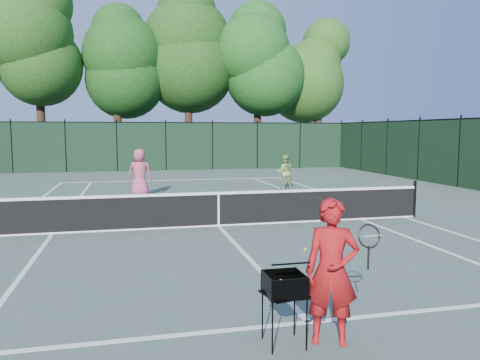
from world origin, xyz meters
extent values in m
plane|color=#49594D|center=(0.00, 0.00, 0.00)|extent=(90.00, 90.00, 0.00)
cube|color=white|center=(5.49, 0.00, 0.00)|extent=(0.10, 23.77, 0.01)
cube|color=white|center=(-4.12, 0.00, 0.00)|extent=(0.10, 23.77, 0.01)
cube|color=white|center=(4.12, 0.00, 0.00)|extent=(0.10, 23.77, 0.01)
cube|color=white|center=(0.00, 11.88, 0.00)|extent=(10.97, 0.10, 0.01)
cube|color=white|center=(0.00, -6.40, 0.00)|extent=(8.23, 0.10, 0.01)
cube|color=white|center=(0.00, 6.40, 0.00)|extent=(8.23, 0.10, 0.01)
cube|color=white|center=(0.00, 0.00, 0.00)|extent=(0.10, 12.80, 0.01)
cube|color=black|center=(0.00, 0.00, 0.46)|extent=(11.60, 0.03, 0.85)
cube|color=white|center=(0.00, 0.00, 0.88)|extent=(11.60, 0.05, 0.07)
cube|color=white|center=(0.00, 0.00, 0.02)|extent=(11.60, 0.05, 0.04)
cube|color=white|center=(0.00, 0.00, 0.46)|extent=(0.05, 0.04, 0.91)
cylinder|color=black|center=(5.80, 0.00, 0.53)|extent=(0.09, 0.09, 1.06)
cube|color=black|center=(0.00, 18.00, 1.50)|extent=(24.00, 0.05, 3.00)
cylinder|color=black|center=(-8.00, 22.00, 2.40)|extent=(0.56, 0.56, 4.80)
ellipsoid|color=#1A4313|center=(-8.00, 22.00, 8.71)|extent=(6.80, 6.80, 10.54)
cylinder|color=black|center=(-3.00, 21.80, 2.15)|extent=(0.56, 0.56, 4.30)
ellipsoid|color=#123F12|center=(-3.00, 21.80, 7.75)|extent=(6.00, 6.00, 9.30)
cylinder|color=black|center=(2.00, 22.30, 2.50)|extent=(0.56, 0.56, 5.00)
ellipsoid|color=#173F12|center=(2.00, 22.30, 9.03)|extent=(7.00, 7.00, 10.85)
cylinder|color=black|center=(7.00, 21.60, 2.30)|extent=(0.56, 0.56, 4.60)
ellipsoid|color=#154A16|center=(7.00, 21.60, 8.16)|extent=(6.20, 6.20, 9.61)
cylinder|color=black|center=(12.00, 22.10, 2.20)|extent=(0.56, 0.56, 4.40)
ellipsoid|color=#214D16|center=(12.00, 22.10, 7.74)|extent=(5.80, 5.80, 8.99)
imported|color=#A61315|center=(0.03, -7.00, 0.86)|extent=(0.74, 0.62, 1.72)
cylinder|color=black|center=(0.58, -6.85, 0.95)|extent=(0.03, 0.03, 0.30)
torus|color=black|center=(0.58, -6.85, 1.22)|extent=(0.30, 0.10, 0.30)
imported|color=#C7466A|center=(-1.88, 6.06, 0.92)|extent=(0.98, 0.73, 1.83)
imported|color=#89AE57|center=(4.20, 7.01, 0.74)|extent=(0.83, 0.71, 1.49)
cylinder|color=black|center=(-0.73, -7.13, 0.30)|extent=(0.02, 0.02, 0.60)
cylinder|color=black|center=(-0.32, -7.13, 0.30)|extent=(0.02, 0.02, 0.60)
cylinder|color=black|center=(-0.73, -6.73, 0.30)|extent=(0.02, 0.02, 0.60)
cylinder|color=black|center=(-0.32, -6.73, 0.30)|extent=(0.02, 0.02, 0.60)
cube|color=black|center=(-0.53, -6.93, 0.73)|extent=(0.53, 0.53, 0.25)
sphere|color=#C8D02A|center=(-0.53, -6.93, 0.65)|extent=(0.07, 0.07, 0.07)
sphere|color=#C8D02A|center=(-0.53, -6.93, 0.65)|extent=(0.07, 0.07, 0.07)
sphere|color=#C8D02A|center=(-0.53, -6.93, 0.65)|extent=(0.07, 0.07, 0.07)
sphere|color=#C8D02A|center=(-0.53, -6.93, 0.65)|extent=(0.07, 0.07, 0.07)
sphere|color=#C8D02A|center=(-0.53, -6.93, 0.65)|extent=(0.07, 0.07, 0.07)
sphere|color=#C8D02A|center=(-0.53, -6.93, 0.65)|extent=(0.07, 0.07, 0.07)
sphere|color=#C8D02A|center=(-0.53, -6.93, 0.65)|extent=(0.07, 0.07, 0.07)
sphere|color=#C8D02A|center=(-0.53, -6.93, 0.65)|extent=(0.07, 0.07, 0.07)
sphere|color=#C8D02A|center=(-0.53, -6.93, 0.65)|extent=(0.07, 0.07, 0.07)
sphere|color=#C8D02A|center=(-0.53, -6.93, 0.65)|extent=(0.07, 0.07, 0.07)
sphere|color=#C8D02A|center=(-0.53, -6.93, 0.65)|extent=(0.07, 0.07, 0.07)
sphere|color=#C8D02A|center=(-0.53, -6.93, 0.65)|extent=(0.07, 0.07, 0.07)
sphere|color=#C8D02A|center=(-0.53, -6.93, 0.65)|extent=(0.07, 0.07, 0.07)
sphere|color=#C8D02A|center=(-0.53, -6.93, 0.65)|extent=(0.07, 0.07, 0.07)
sphere|color=#C8D02A|center=(-0.53, -6.93, 0.65)|extent=(0.07, 0.07, 0.07)
sphere|color=#C8D02A|center=(-0.53, -6.93, 0.65)|extent=(0.07, 0.07, 0.07)
sphere|color=#C8D02A|center=(-0.53, -6.93, 0.65)|extent=(0.07, 0.07, 0.07)
sphere|color=#DDF231|center=(1.29, -2.93, 0.03)|extent=(0.07, 0.07, 0.07)
camera|label=1|loc=(-2.23, -11.93, 2.50)|focal=35.00mm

